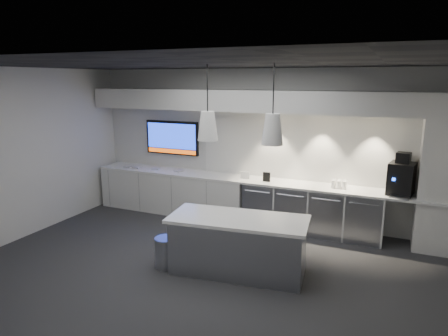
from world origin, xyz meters
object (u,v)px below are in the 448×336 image
at_px(wall_tv, 172,138).
at_px(island, 238,245).
at_px(coffee_machine, 401,177).
at_px(bin, 166,252).

bearing_deg(wall_tv, island, -43.12).
bearing_deg(coffee_machine, bin, -133.81).
height_order(island, bin, island).
xyz_separation_m(wall_tv, bin, (1.39, -2.58, -1.32)).
bearing_deg(bin, wall_tv, 118.31).
distance_m(wall_tv, coffee_machine, 4.60).
height_order(wall_tv, coffee_machine, wall_tv).
xyz_separation_m(wall_tv, coffee_machine, (4.57, -0.25, -0.37)).
distance_m(island, bin, 1.11).
relative_size(island, coffee_machine, 2.93).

